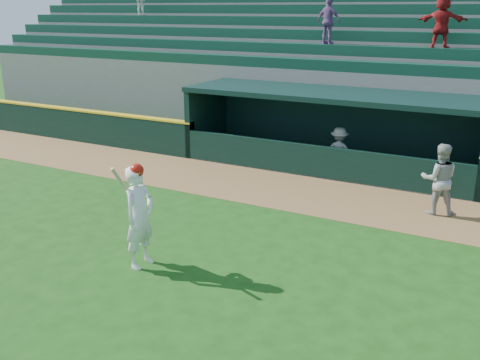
{
  "coord_description": "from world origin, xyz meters",
  "views": [
    {
      "loc": [
        5.34,
        -8.36,
        4.95
      ],
      "look_at": [
        0.0,
        1.6,
        1.3
      ],
      "focal_mm": 40.0,
      "sensor_mm": 36.0,
      "label": 1
    }
  ],
  "objects": [
    {
      "name": "dugout_player_inside",
      "position": [
        0.53,
        7.04,
        0.75
      ],
      "size": [
        1.03,
        0.67,
        1.5
      ],
      "primitive_type": "imported",
      "rotation": [
        0.0,
        0.0,
        3.26
      ],
      "color": "#979793",
      "rests_on": "ground"
    },
    {
      "name": "ground",
      "position": [
        0.0,
        0.0,
        0.0
      ],
      "size": [
        120.0,
        120.0,
        0.0
      ],
      "primitive_type": "plane",
      "color": "#184511",
      "rests_on": "ground"
    },
    {
      "name": "stands",
      "position": [
        0.04,
        12.58,
        2.4
      ],
      "size": [
        34.5,
        6.25,
        7.61
      ],
      "color": "slate",
      "rests_on": "ground"
    },
    {
      "name": "wall_stripe_left",
      "position": [
        -12.25,
        6.55,
        1.23
      ],
      "size": [
        15.5,
        0.32,
        0.06
      ],
      "primitive_type": "cube",
      "color": "yellow",
      "rests_on": "field_wall_left"
    },
    {
      "name": "dugout_player_front",
      "position": [
        3.74,
        5.07,
        0.9
      ],
      "size": [
        1.04,
        0.92,
        1.81
      ],
      "primitive_type": "imported",
      "rotation": [
        0.0,
        0.0,
        3.45
      ],
      "color": "#9F9E99",
      "rests_on": "ground"
    },
    {
      "name": "dugout",
      "position": [
        0.0,
        8.0,
        1.36
      ],
      "size": [
        9.4,
        2.8,
        2.46
      ],
      "color": "#62615D",
      "rests_on": "ground"
    },
    {
      "name": "field_wall_left",
      "position": [
        -12.25,
        6.55,
        0.6
      ],
      "size": [
        15.5,
        0.3,
        1.2
      ],
      "primitive_type": "cube",
      "color": "black",
      "rests_on": "ground"
    },
    {
      "name": "batter_at_plate",
      "position": [
        -1.0,
        -0.7,
        1.06
      ],
      "size": [
        0.51,
        0.87,
        2.15
      ],
      "color": "white",
      "rests_on": "ground"
    },
    {
      "name": "warning_track",
      "position": [
        0.0,
        4.9,
        0.01
      ],
      "size": [
        40.0,
        3.0,
        0.01
      ],
      "primitive_type": "cube",
      "color": "brown",
      "rests_on": "ground"
    }
  ]
}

